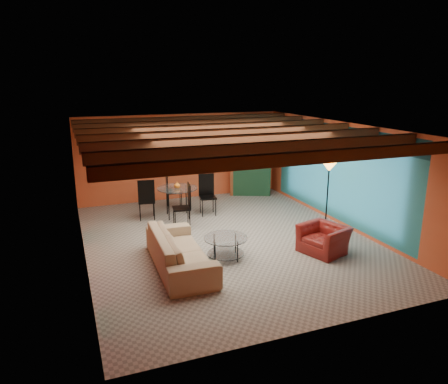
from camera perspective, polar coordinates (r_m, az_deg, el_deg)
name	(u,v)px	position (r m, az deg, el deg)	size (l,w,h in m)	color
room	(225,142)	(9.73, 0.19, 6.77)	(6.52, 8.01, 2.71)	gray
sofa	(180,250)	(8.76, -5.95, -7.82)	(2.54, 0.99, 0.74)	#9B8164
armchair	(323,239)	(9.71, 13.27, -6.19)	(0.96, 0.84, 0.62)	maroon
coffee_table	(226,248)	(9.19, 0.21, -7.50)	(0.94, 0.94, 0.48)	silver
dining_table	(178,197)	(11.84, -6.28, -0.63)	(2.23, 2.23, 1.16)	white
armoire	(248,163)	(14.06, 3.29, 3.88)	(1.19, 0.58, 2.08)	brown
floor_lamp	(327,196)	(11.01, 13.75, -0.57)	(0.35, 0.35, 1.76)	black
ceiling_fan	(227,143)	(9.63, 0.43, 6.67)	(1.50, 1.50, 0.44)	#472614
painting	(153,149)	(13.26, -9.52, 5.69)	(1.05, 0.03, 0.65)	black
potted_plant	(249,125)	(13.87, 3.37, 9.06)	(0.43, 0.37, 0.47)	#26661E
vase	(177,173)	(11.68, -6.38, 2.52)	(0.17, 0.17, 0.17)	orange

